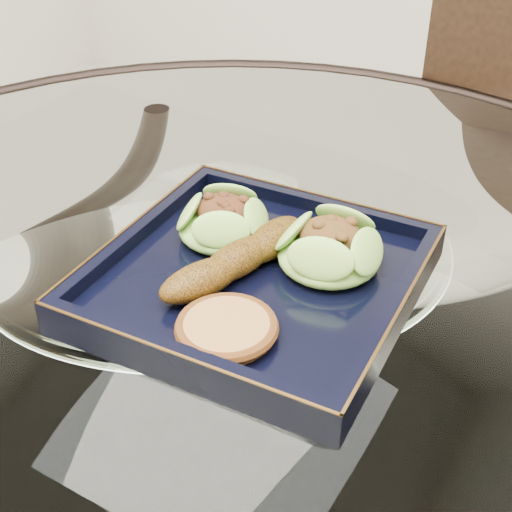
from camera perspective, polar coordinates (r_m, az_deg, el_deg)
The scene contains 7 objects.
dining_table at distance 0.79m, azimuth -2.82°, elevation -10.59°, with size 1.13×1.13×0.77m.
dining_chair at distance 1.17m, azimuth 19.44°, elevation -1.54°, with size 0.44×0.44×0.90m.
navy_plate at distance 0.64m, azimuth 0.00°, elevation -2.19°, with size 0.27×0.27×0.02m, color black.
lettuce_wrap_left at distance 0.68m, azimuth -2.65°, elevation 2.60°, with size 0.09×0.09×0.03m, color #619B2D.
lettuce_wrap_right at distance 0.64m, azimuth 5.86°, elevation 0.40°, with size 0.09×0.09×0.03m, color #4E9029.
roasted_plantain at distance 0.63m, azimuth -1.46°, elevation -0.24°, with size 0.16×0.03×0.03m, color #5E3B09.
crumb_patty at distance 0.57m, azimuth -2.36°, elevation -5.88°, with size 0.07×0.07×0.01m, color #A16D35.
Camera 1 is at (0.31, -0.46, 1.16)m, focal length 50.00 mm.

